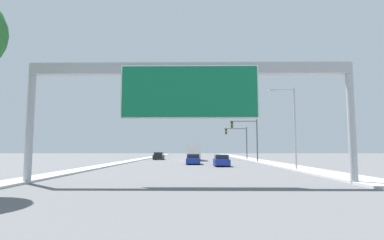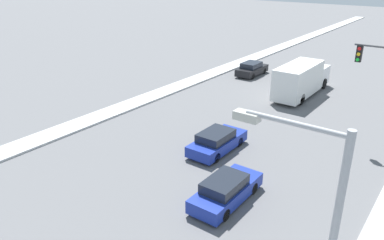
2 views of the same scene
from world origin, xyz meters
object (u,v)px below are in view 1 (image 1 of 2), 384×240
(car_mid_left, at_px, (193,159))
(street_lamp_right, at_px, (291,121))
(sign_gantry, at_px, (190,86))
(car_far_right, at_px, (221,161))
(traffic_light_mid_block, at_px, (240,138))
(car_far_center, at_px, (159,156))
(truck_box_primary, at_px, (194,152))
(traffic_light_near_intersection, at_px, (249,133))

(car_mid_left, bearing_deg, street_lamp_right, -49.05)
(sign_gantry, xyz_separation_m, car_far_right, (3.50, 18.80, -5.32))
(traffic_light_mid_block, height_order, street_lamp_right, street_lamp_right)
(sign_gantry, distance_m, traffic_light_mid_block, 41.12)
(car_far_right, xyz_separation_m, car_far_center, (-10.50, 22.30, 0.02))
(sign_gantry, xyz_separation_m, truck_box_primary, (0.00, 37.56, -4.42))
(truck_box_primary, relative_size, traffic_light_mid_block, 1.39)
(traffic_light_mid_block, xyz_separation_m, street_lamp_right, (1.14, -28.32, 0.63))
(truck_box_primary, bearing_deg, traffic_light_near_intersection, -39.85)
(traffic_light_near_intersection, bearing_deg, sign_gantry, -106.50)
(sign_gantry, distance_m, truck_box_primary, 37.82)
(traffic_light_near_intersection, bearing_deg, car_mid_left, -142.77)
(traffic_light_mid_block, bearing_deg, car_mid_left, -117.88)
(car_far_center, xyz_separation_m, truck_box_primary, (7.00, -3.54, 0.88))
(car_far_center, xyz_separation_m, traffic_light_near_intersection, (15.92, -10.98, 3.93))
(traffic_light_near_intersection, bearing_deg, traffic_light_mid_block, 90.26)
(sign_gantry, relative_size, street_lamp_right, 2.45)
(truck_box_primary, bearing_deg, sign_gantry, -90.00)
(street_lamp_right, bearing_deg, sign_gantry, -130.33)
(car_mid_left, xyz_separation_m, street_lamp_right, (10.01, -11.54, 4.26))
(sign_gantry, distance_m, car_mid_left, 23.94)
(sign_gantry, relative_size, car_far_right, 4.44)
(car_far_right, bearing_deg, car_mid_left, 127.63)
(car_mid_left, distance_m, car_far_right, 5.73)
(car_far_center, bearing_deg, car_far_right, -64.79)
(car_far_right, xyz_separation_m, truck_box_primary, (-3.50, 18.77, 0.90))
(traffic_light_mid_block, bearing_deg, truck_box_primary, -163.95)
(car_mid_left, relative_size, traffic_light_mid_block, 0.72)
(car_far_right, relative_size, car_far_center, 1.04)
(street_lamp_right, bearing_deg, car_mid_left, 130.95)
(sign_gantry, relative_size, traffic_light_near_intersection, 2.95)
(car_far_center, xyz_separation_m, street_lamp_right, (17.01, -29.30, 4.23))
(traffic_light_mid_block, bearing_deg, traffic_light_near_intersection, -89.74)
(car_far_center, height_order, truck_box_primary, truck_box_primary)
(truck_box_primary, xyz_separation_m, traffic_light_mid_block, (8.88, 2.55, 2.72))
(car_far_right, bearing_deg, sign_gantry, -100.55)
(traffic_light_near_intersection, distance_m, street_lamp_right, 18.36)
(car_mid_left, bearing_deg, car_far_center, 111.51)
(car_far_center, bearing_deg, truck_box_primary, -26.80)
(car_far_center, height_order, traffic_light_mid_block, traffic_light_mid_block)
(car_far_center, distance_m, traffic_light_mid_block, 16.31)
(car_far_right, relative_size, traffic_light_mid_block, 0.72)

